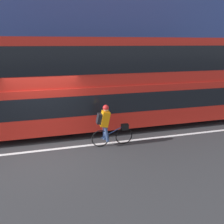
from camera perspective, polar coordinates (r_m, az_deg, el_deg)
ground_plane at (r=8.07m, az=-16.49°, el=-9.86°), size 80.00×80.00×0.00m
road_center_line at (r=8.17m, az=-16.47°, el=-9.46°), size 50.00×0.14×0.01m
sidewalk_curb at (r=12.71m, az=-15.99°, el=0.57°), size 60.00×1.96×0.10m
building_facade at (r=13.32m, az=-17.18°, el=16.11°), size 60.00×0.30×6.90m
bus at (r=9.56m, az=0.73°, el=8.47°), size 11.59×2.52×3.82m
cyclist_on_bike at (r=7.80m, az=-1.10°, el=-3.19°), size 1.54×0.32×1.57m
trash_bin at (r=13.57m, az=9.36°, el=4.51°), size 0.59×0.59×1.01m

